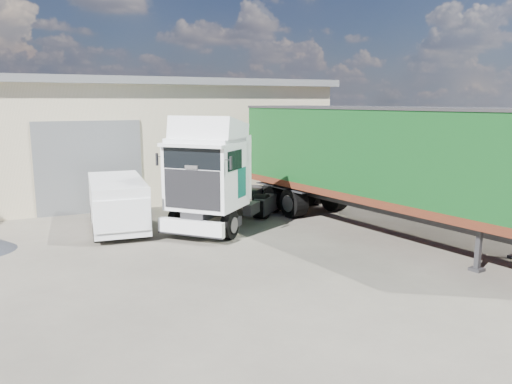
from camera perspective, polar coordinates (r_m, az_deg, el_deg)
name	(u,v)px	position (r m, az deg, el deg)	size (l,w,h in m)	color
ground	(238,290)	(11.83, -2.03, -11.14)	(120.00, 120.00, 0.00)	#2A2822
brick_boundary_wall	(428,174)	(22.79, 19.08, 1.99)	(0.35, 26.00, 2.50)	maroon
tractor_unit	(217,182)	(16.98, -4.48, 1.17)	(5.63, 5.49, 3.89)	black
box_trailer	(385,157)	(16.86, 14.50, 3.89)	(4.59, 12.77, 4.16)	#2D2D30
panel_van	(118,204)	(17.52, -15.51, -1.37)	(2.12, 4.37, 1.73)	black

